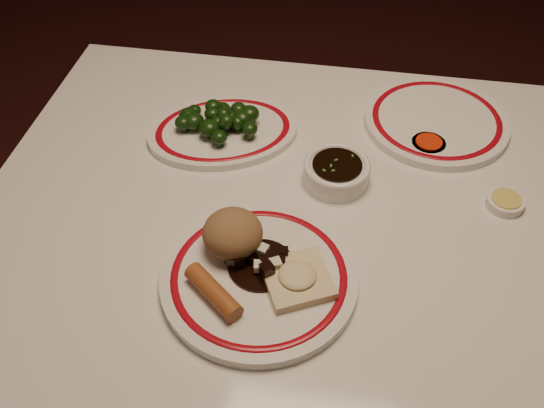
{
  "coord_description": "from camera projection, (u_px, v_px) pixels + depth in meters",
  "views": [
    {
      "loc": [
        0.03,
        -0.71,
        1.5
      ],
      "look_at": [
        -0.09,
        -0.04,
        0.8
      ],
      "focal_mm": 40.0,
      "sensor_mm": 36.0,
      "label": 1
    }
  ],
  "objects": [
    {
      "name": "sweet_sour_dish",
      "position": [
        428.0,
        145.0,
        1.14
      ],
      "size": [
        0.06,
        0.06,
        0.02
      ],
      "color": "white",
      "rests_on": "dining_table"
    },
    {
      "name": "main_plate",
      "position": [
        259.0,
        278.0,
        0.92
      ],
      "size": [
        0.39,
        0.39,
        0.02
      ],
      "color": "white",
      "rests_on": "dining_table"
    },
    {
      "name": "dining_table",
      "position": [
        323.0,
        248.0,
        1.09
      ],
      "size": [
        1.2,
        0.9,
        0.75
      ],
      "color": "silver",
      "rests_on": "ground"
    },
    {
      "name": "mustard_dish",
      "position": [
        505.0,
        202.0,
        1.04
      ],
      "size": [
        0.06,
        0.06,
        0.02
      ],
      "color": "white",
      "rests_on": "dining_table"
    },
    {
      "name": "stirfry_heap",
      "position": [
        261.0,
        262.0,
        0.92
      ],
      "size": [
        0.11,
        0.1,
        0.03
      ],
      "color": "black",
      "rests_on": "main_plate"
    },
    {
      "name": "soy_bowl",
      "position": [
        336.0,
        173.0,
        1.07
      ],
      "size": [
        0.12,
        0.12,
        0.04
      ],
      "color": "white",
      "rests_on": "dining_table"
    },
    {
      "name": "fried_wonton",
      "position": [
        297.0,
        278.0,
        0.9
      ],
      "size": [
        0.13,
        0.13,
        0.03
      ],
      "color": "beige",
      "rests_on": "main_plate"
    },
    {
      "name": "broccoli_plate",
      "position": [
        223.0,
        131.0,
        1.17
      ],
      "size": [
        0.35,
        0.33,
        0.02
      ],
      "color": "white",
      "rests_on": "dining_table"
    },
    {
      "name": "spring_roll",
      "position": [
        213.0,
        292.0,
        0.88
      ],
      "size": [
        0.1,
        0.09,
        0.03
      ],
      "primitive_type": "cylinder",
      "rotation": [
        1.57,
        0.0,
        0.88
      ],
      "color": "#9B5326",
      "rests_on": "main_plate"
    },
    {
      "name": "broccoli_pile",
      "position": [
        219.0,
        118.0,
        1.15
      ],
      "size": [
        0.16,
        0.11,
        0.05
      ],
      "color": "#23471C",
      "rests_on": "broccoli_plate"
    },
    {
      "name": "far_plate",
      "position": [
        436.0,
        121.0,
        1.19
      ],
      "size": [
        0.33,
        0.33,
        0.02
      ],
      "color": "white",
      "rests_on": "dining_table"
    },
    {
      "name": "rice_mound",
      "position": [
        233.0,
        233.0,
        0.93
      ],
      "size": [
        0.09,
        0.09,
        0.07
      ],
      "primitive_type": "ellipsoid",
      "color": "olive",
      "rests_on": "main_plate"
    }
  ]
}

